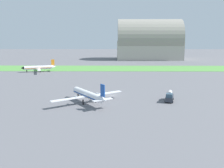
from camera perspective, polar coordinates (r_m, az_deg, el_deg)
name	(u,v)px	position (r m, az deg, el deg)	size (l,w,h in m)	color
ground_plane	(112,95)	(92.00, 0.01, -2.54)	(600.00, 600.00, 0.00)	slate
grass_taxiway_strip	(113,68)	(165.42, 0.31, 3.55)	(360.00, 28.00, 0.08)	#549342
airplane_taxiing_turboprop	(39,67)	(155.62, -16.13, 3.59)	(19.89, 23.02, 7.10)	white
airplane_foreground_turboprop	(88,95)	(81.30, -5.36, -2.41)	(21.57, 18.99, 7.54)	white
fuel_truck_near_gate	(169,96)	(85.68, 12.79, -2.75)	(3.97, 6.90, 3.29)	#2D333D
hangar_distant	(149,42)	(230.05, 8.30, 9.38)	(56.21, 32.10, 34.89)	#B2AD9E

